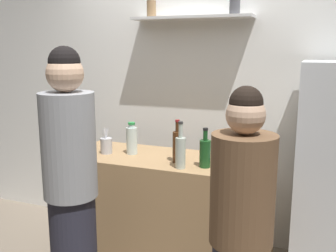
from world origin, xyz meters
name	(u,v)px	position (x,y,z in m)	size (l,w,h in m)	color
back_wall_assembly	(195,99)	(0.00, 1.25, 1.30)	(4.80, 0.32, 2.60)	white
counter	(168,214)	(0.01, 0.55, 0.47)	(1.59, 0.61, 0.93)	#9E7A51
baking_pan	(246,165)	(0.62, 0.49, 0.96)	(0.34, 0.24, 0.05)	gray
utensil_holder	(106,145)	(-0.50, 0.49, 1.00)	(0.09, 0.09, 0.21)	#B2B2B7
wine_bottle_green_glass	(205,152)	(0.34, 0.42, 1.04)	(0.08, 0.08, 0.28)	#19471E
wine_bottle_amber_glass	(177,146)	(0.11, 0.46, 1.06)	(0.07, 0.07, 0.32)	#472814
wine_bottle_pale_glass	(180,151)	(0.18, 0.33, 1.06)	(0.07, 0.07, 0.33)	#B2BFB2
wine_bottle_dark_glass	(85,139)	(-0.65, 0.42, 1.05)	(0.07, 0.07, 0.32)	black
water_bottle_plastic	(132,140)	(-0.30, 0.55, 1.05)	(0.09, 0.09, 0.26)	silver
person_grey_hoodie	(71,188)	(-0.37, -0.18, 0.89)	(0.34, 0.34, 1.78)	#262633
person_brown_jacket	(241,236)	(0.72, -0.21, 0.78)	(0.34, 0.34, 1.58)	#262633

